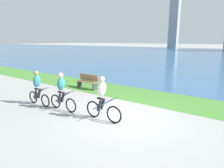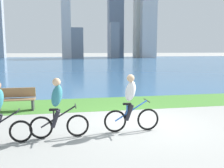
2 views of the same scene
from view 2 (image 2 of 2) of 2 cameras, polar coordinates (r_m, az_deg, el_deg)
name	(u,v)px [view 2 (image 2 of 2)]	position (r m, az deg, el deg)	size (l,w,h in m)	color
ground_plane	(137,123)	(8.54, 5.74, -8.73)	(300.00, 300.00, 0.00)	#9E9E99
grass_strip_bayside	(118,103)	(11.50, 1.36, -4.32)	(120.00, 2.77, 0.01)	#478433
bay_water_surface	(78,63)	(46.65, -7.65, 4.85)	(300.00, 68.29, 0.00)	#386693
cyclist_lead	(131,104)	(7.46, 4.29, -4.46)	(1.68, 0.52, 1.71)	black
cyclist_trailing	(58,108)	(7.07, -12.19, -5.40)	(1.62, 0.52, 1.67)	black
bench_near_path	(16,99)	(10.78, -20.93, -3.25)	(1.50, 0.47, 0.90)	olive
city_skyline_far_shore	(111,17)	(74.20, -0.23, 14.94)	(45.08, 10.13, 26.42)	#8C939E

